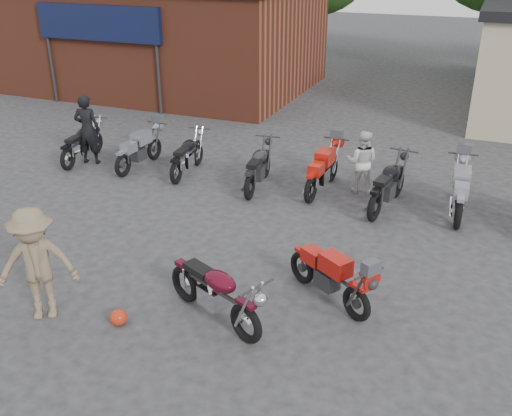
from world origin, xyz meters
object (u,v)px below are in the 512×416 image
at_px(sportbike, 330,273).
at_px(row_bike_0, 82,141).
at_px(helmet, 119,317).
at_px(person_dark, 87,129).
at_px(person_tan, 37,265).
at_px(row_bike_2, 187,153).
at_px(vintage_motorcycle, 215,289).
at_px(row_bike_1, 139,147).
at_px(row_bike_5, 388,182).
at_px(row_bike_3, 258,165).
at_px(row_bike_6, 460,188).
at_px(person_light, 362,162).
at_px(row_bike_4, 323,168).

relative_size(sportbike, row_bike_0, 0.96).
bearing_deg(helmet, person_dark, 129.98).
bearing_deg(person_tan, helmet, -21.01).
bearing_deg(person_dark, sportbike, 139.27).
height_order(person_dark, row_bike_2, person_dark).
xyz_separation_m(vintage_motorcycle, row_bike_1, (-4.90, 5.48, -0.03)).
bearing_deg(person_tan, row_bike_5, 22.85).
height_order(person_tan, row_bike_3, person_tan).
height_order(vintage_motorcycle, row_bike_3, vintage_motorcycle).
xyz_separation_m(sportbike, row_bike_0, (-8.15, 4.10, 0.02)).
distance_m(sportbike, helmet, 3.49).
xyz_separation_m(row_bike_2, row_bike_6, (6.73, 0.11, 0.05)).
distance_m(helmet, person_dark, 7.78).
xyz_separation_m(person_light, row_bike_3, (-2.39, -0.69, -0.18)).
height_order(person_light, row_bike_2, person_light).
distance_m(row_bike_4, row_bike_6, 3.16).
relative_size(row_bike_2, row_bike_5, 0.90).
distance_m(row_bike_1, row_bike_2, 1.41).
bearing_deg(person_tan, person_light, 30.40).
height_order(sportbike, row_bike_3, row_bike_3).
height_order(vintage_motorcycle, person_dark, person_dark).
height_order(sportbike, row_bike_1, row_bike_1).
bearing_deg(row_bike_6, vintage_motorcycle, 146.22).
bearing_deg(sportbike, helmet, -114.10).
height_order(row_bike_2, row_bike_4, row_bike_4).
bearing_deg(row_bike_3, helmet, 174.04).
xyz_separation_m(row_bike_3, row_bike_4, (1.52, 0.37, 0.01)).
relative_size(row_bike_1, row_bike_6, 0.93).
bearing_deg(vintage_motorcycle, sportbike, 63.45).
relative_size(row_bike_4, row_bike_6, 0.98).
bearing_deg(row_bike_4, row_bike_3, 107.46).
distance_m(helmet, person_tan, 1.51).
distance_m(helmet, row_bike_4, 6.60).
bearing_deg(row_bike_0, row_bike_6, -93.78).
bearing_deg(row_bike_4, vintage_motorcycle, -177.15).
xyz_separation_m(person_dark, row_bike_6, (9.60, 0.39, -0.34)).
bearing_deg(row_bike_6, row_bike_0, 87.93).
height_order(helmet, person_tan, person_tan).
relative_size(row_bike_0, row_bike_1, 1.00).
distance_m(person_light, row_bike_1, 5.88).
bearing_deg(row_bike_1, vintage_motorcycle, -135.29).
relative_size(person_light, person_tan, 0.80).
bearing_deg(row_bike_1, sportbike, -120.65).
bearing_deg(row_bike_4, row_bike_5, -99.56).
bearing_deg(sportbike, person_tan, -119.81).
bearing_deg(helmet, person_tan, -168.48).
relative_size(sportbike, helmet, 6.60).
bearing_deg(row_bike_0, sportbike, -122.44).
height_order(person_tan, row_bike_1, person_tan).
height_order(person_dark, row_bike_1, person_dark).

